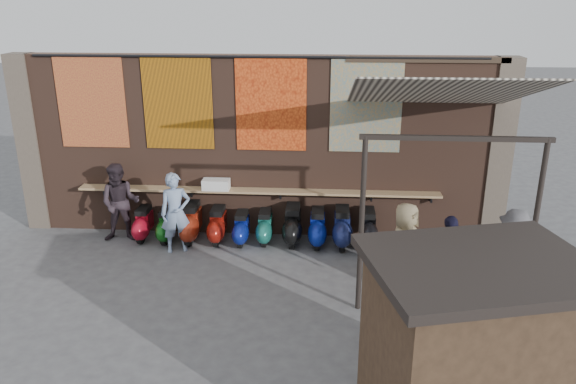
% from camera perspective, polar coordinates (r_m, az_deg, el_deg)
% --- Properties ---
extents(ground, '(70.00, 70.00, 0.00)m').
position_cam_1_polar(ground, '(10.73, -4.50, -9.59)').
color(ground, '#474749').
rests_on(ground, ground).
extents(brick_wall, '(10.00, 0.40, 4.00)m').
position_cam_1_polar(brick_wall, '(12.48, -2.97, 4.57)').
color(brick_wall, brown).
rests_on(brick_wall, ground).
extents(pier_left, '(0.50, 0.50, 4.00)m').
position_cam_1_polar(pier_left, '(14.07, -24.57, 4.54)').
color(pier_left, '#4C4238').
rests_on(pier_left, ground).
extents(pier_right, '(0.50, 0.50, 4.00)m').
position_cam_1_polar(pier_right, '(12.94, 20.60, 3.88)').
color(pier_right, '#4C4238').
rests_on(pier_right, ground).
extents(eating_counter, '(8.00, 0.32, 0.05)m').
position_cam_1_polar(eating_counter, '(12.39, -3.10, 0.11)').
color(eating_counter, '#9E7A51').
rests_on(eating_counter, brick_wall).
extents(shelf_box, '(0.59, 0.30, 0.23)m').
position_cam_1_polar(shelf_box, '(12.46, -7.32, 0.76)').
color(shelf_box, white).
rests_on(shelf_box, eating_counter).
extents(tapestry_redgold, '(1.50, 0.02, 2.00)m').
position_cam_1_polar(tapestry_redgold, '(12.98, -19.34, 8.62)').
color(tapestry_redgold, maroon).
rests_on(tapestry_redgold, brick_wall).
extents(tapestry_sun, '(1.50, 0.02, 2.00)m').
position_cam_1_polar(tapestry_sun, '(12.37, -11.12, 8.85)').
color(tapestry_sun, orange).
rests_on(tapestry_sun, brick_wall).
extents(tapestry_orange, '(1.50, 0.02, 2.00)m').
position_cam_1_polar(tapestry_orange, '(12.01, -1.74, 8.90)').
color(tapestry_orange, '#E5571C').
rests_on(tapestry_orange, brick_wall).
extents(tapestry_multi, '(1.50, 0.02, 2.00)m').
position_cam_1_polar(tapestry_multi, '(11.98, 7.93, 8.70)').
color(tapestry_multi, teal).
rests_on(tapestry_multi, brick_wall).
extents(hang_rail, '(9.50, 0.06, 0.06)m').
position_cam_1_polar(hang_rail, '(11.89, -3.28, 13.54)').
color(hang_rail, black).
rests_on(hang_rail, brick_wall).
extents(scooter_stool_0, '(0.34, 0.76, 0.72)m').
position_cam_1_polar(scooter_stool_0, '(12.93, -14.47, -3.16)').
color(scooter_stool_0, '#B40D22').
rests_on(scooter_stool_0, ground).
extents(scooter_stool_1, '(0.34, 0.75, 0.72)m').
position_cam_1_polar(scooter_stool_1, '(12.74, -12.21, -3.35)').
color(scooter_stool_1, '#105214').
rests_on(scooter_stool_1, ground).
extents(scooter_stool_2, '(0.40, 0.89, 0.85)m').
position_cam_1_polar(scooter_stool_2, '(12.61, -9.81, -3.10)').
color(scooter_stool_2, maroon).
rests_on(scooter_stool_2, ground).
extents(scooter_stool_3, '(0.36, 0.81, 0.77)m').
position_cam_1_polar(scooter_stool_3, '(12.49, -7.16, -3.39)').
color(scooter_stool_3, maroon).
rests_on(scooter_stool_3, ground).
extents(scooter_stool_4, '(0.33, 0.74, 0.70)m').
position_cam_1_polar(scooter_stool_4, '(12.36, -4.74, -3.71)').
color(scooter_stool_4, navy).
rests_on(scooter_stool_4, ground).
extents(scooter_stool_5, '(0.34, 0.75, 0.72)m').
position_cam_1_polar(scooter_stool_5, '(12.37, -2.35, -3.60)').
color(scooter_stool_5, '#196558').
rests_on(scooter_stool_5, ground).
extents(scooter_stool_6, '(0.40, 0.89, 0.85)m').
position_cam_1_polar(scooter_stool_6, '(12.28, 0.47, -3.42)').
color(scooter_stool_6, black).
rests_on(scooter_stool_6, ground).
extents(scooter_stool_7, '(0.37, 0.83, 0.79)m').
position_cam_1_polar(scooter_stool_7, '(12.24, 3.02, -3.68)').
color(scooter_stool_7, '#0D2093').
rests_on(scooter_stool_7, ground).
extents(scooter_stool_8, '(0.40, 0.88, 0.84)m').
position_cam_1_polar(scooter_stool_8, '(12.22, 5.51, -3.66)').
color(scooter_stool_8, '#161F4F').
rests_on(scooter_stool_8, ground).
extents(scooter_stool_9, '(0.38, 0.84, 0.80)m').
position_cam_1_polar(scooter_stool_9, '(12.31, 8.11, -3.69)').
color(scooter_stool_9, black).
rests_on(scooter_stool_9, ground).
extents(diner_left, '(0.73, 0.60, 1.72)m').
position_cam_1_polar(diner_left, '(12.03, -11.35, -2.08)').
color(diner_left, '#7A90B2').
rests_on(diner_left, ground).
extents(diner_right, '(0.94, 0.77, 1.77)m').
position_cam_1_polar(diner_right, '(12.82, -16.66, -1.07)').
color(diner_right, '#292027').
rests_on(diner_right, ground).
extents(shopper_navy, '(0.94, 0.81, 1.52)m').
position_cam_1_polar(shopper_navy, '(10.58, 16.04, -6.18)').
color(shopper_navy, black).
rests_on(shopper_navy, ground).
extents(shopper_grey, '(1.19, 0.98, 1.61)m').
position_cam_1_polar(shopper_grey, '(11.00, 21.84, -5.59)').
color(shopper_grey, '#4F4E52').
rests_on(shopper_grey, ground).
extents(shopper_tan, '(0.86, 0.97, 1.67)m').
position_cam_1_polar(shopper_tan, '(10.55, 11.76, -5.41)').
color(shopper_tan, '#907E5B').
rests_on(shopper_tan, ground).
extents(market_stall, '(2.50, 2.10, 2.35)m').
position_cam_1_polar(market_stall, '(7.14, 17.97, -15.95)').
color(market_stall, black).
rests_on(market_stall, ground).
extents(stall_roof, '(2.81, 2.40, 0.12)m').
position_cam_1_polar(stall_roof, '(6.52, 19.09, -7.03)').
color(stall_roof, black).
rests_on(stall_roof, market_stall).
extents(stall_sign, '(1.17, 0.33, 0.50)m').
position_cam_1_polar(stall_sign, '(7.50, 15.44, -9.11)').
color(stall_sign, gold).
rests_on(stall_sign, market_stall).
extents(stall_shelf, '(1.77, 0.53, 0.06)m').
position_cam_1_polar(stall_shelf, '(7.93, 14.88, -14.50)').
color(stall_shelf, '#473321').
rests_on(stall_shelf, market_stall).
extents(awning_canvas, '(3.20, 3.28, 0.97)m').
position_cam_1_polar(awning_canvas, '(10.50, 15.26, 9.75)').
color(awning_canvas, beige).
rests_on(awning_canvas, brick_wall).
extents(awning_ledger, '(3.30, 0.08, 0.12)m').
position_cam_1_polar(awning_ledger, '(12.00, 14.01, 12.92)').
color(awning_ledger, '#33261C').
rests_on(awning_ledger, brick_wall).
extents(awning_header, '(3.00, 0.08, 0.08)m').
position_cam_1_polar(awning_header, '(9.15, 16.71, 5.25)').
color(awning_header, black).
rests_on(awning_header, awning_post_left).
extents(awning_post_left, '(0.09, 0.09, 3.10)m').
position_cam_1_polar(awning_post_left, '(9.43, 7.47, -3.49)').
color(awning_post_left, black).
rests_on(awning_post_left, ground).
extents(awning_post_right, '(0.09, 0.09, 3.10)m').
position_cam_1_polar(awning_post_right, '(10.01, 23.70, -3.65)').
color(awning_post_right, black).
rests_on(awning_post_right, ground).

